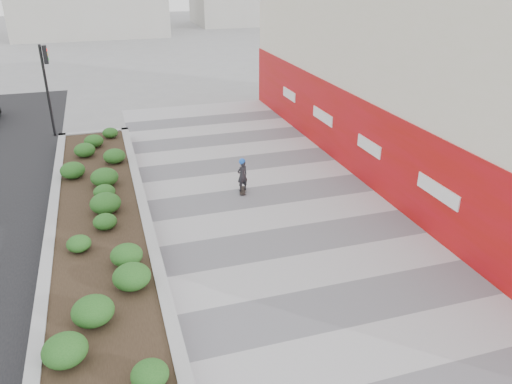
% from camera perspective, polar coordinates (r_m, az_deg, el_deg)
% --- Properties ---
extents(ground, '(160.00, 160.00, 0.00)m').
position_cam_1_polar(ground, '(11.33, 14.37, -17.64)').
color(ground, gray).
rests_on(ground, ground).
extents(walkway, '(8.00, 36.00, 0.01)m').
position_cam_1_polar(walkway, '(13.36, 7.77, -9.58)').
color(walkway, '#A8A8AD').
rests_on(walkway, ground).
extents(building, '(6.04, 24.08, 8.00)m').
position_cam_1_polar(building, '(20.15, 19.82, 13.37)').
color(building, beige).
rests_on(building, ground).
extents(planter, '(3.00, 18.00, 0.90)m').
position_cam_1_polar(planter, '(15.59, -17.44, -3.43)').
color(planter, '#9E9EA0').
rests_on(planter, ground).
extents(traffic_signal_near, '(0.33, 0.28, 4.20)m').
position_cam_1_polar(traffic_signal_near, '(24.93, -22.81, 12.01)').
color(traffic_signal_near, black).
rests_on(traffic_signal_near, ground).
extents(manhole_cover, '(0.44, 0.44, 0.01)m').
position_cam_1_polar(manhole_cover, '(13.55, 9.72, -9.18)').
color(manhole_cover, '#595654').
rests_on(manhole_cover, ground).
extents(skateboarder, '(0.48, 0.75, 1.29)m').
position_cam_1_polar(skateboarder, '(17.59, -1.57, 1.94)').
color(skateboarder, beige).
rests_on(skateboarder, ground).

